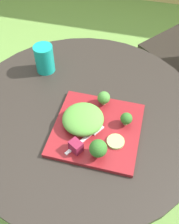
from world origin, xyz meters
name	(u,v)px	position (x,y,z in m)	size (l,w,h in m)	color
ground_plane	(85,193)	(0.00, 0.00, 0.00)	(12.00, 12.00, 0.00)	#669342
patio_table	(84,151)	(0.00, 0.00, 0.44)	(0.84, 0.84, 0.71)	#28231E
salad_plate	(97,129)	(0.07, -0.08, 0.72)	(0.27, 0.27, 0.01)	maroon
drinking_glass	(45,60)	(-0.20, 0.16, 0.76)	(0.07, 0.07, 0.11)	#149989
fork	(88,136)	(0.05, -0.12, 0.73)	(0.09, 0.14, 0.00)	silver
lettuce_mound	(83,119)	(0.02, -0.07, 0.75)	(0.13, 0.13, 0.05)	#519338
broccoli_floret_0	(98,149)	(0.09, -0.17, 0.76)	(0.05, 0.05, 0.06)	#99B770
broccoli_floret_1	(126,119)	(0.15, -0.04, 0.75)	(0.04, 0.04, 0.05)	#99B770
broccoli_floret_2	(104,98)	(0.07, 0.03, 0.76)	(0.04, 0.04, 0.05)	#99B770
cucumber_slice_0	(116,142)	(0.14, -0.11, 0.73)	(0.05, 0.05, 0.01)	#8EB766
beet_chunk_0	(76,146)	(0.03, -0.17, 0.75)	(0.04, 0.03, 0.04)	maroon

